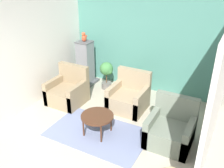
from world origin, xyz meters
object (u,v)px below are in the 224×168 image
Objects in this scene: birdcage at (85,64)px; armchair_left at (68,92)px; potted_plant at (106,72)px; armchair_middle at (129,98)px; parrot at (84,37)px; armchair_right at (170,130)px; coffee_table at (97,117)px.

armchair_left is at bearing -78.43° from birdcage.
armchair_left is 1.27m from potted_plant.
potted_plant is (-1.02, 0.70, 0.21)m from armchair_middle.
armchair_middle is (1.51, 0.46, 0.00)m from armchair_left.
parrot reaches higher than armchair_left.
potted_plant is (0.73, -0.05, -0.09)m from birdcage.
armchair_middle is 3.38× the size of parrot.
birdcage is 1.60× the size of potted_plant.
armchair_right is at bearing -27.05° from parrot.
armchair_left is at bearing -78.45° from parrot.
armchair_middle is at bearing -23.10° from parrot.
birdcage is at bearing 101.57° from armchair_left.
armchair_right is at bearing 17.14° from coffee_table.
armchair_right is (1.43, 0.44, -0.12)m from coffee_table.
parrot is (-3.04, 1.55, 1.11)m from armchair_right.
armchair_right is 3.43m from birdcage.
coffee_table is 0.86× the size of potted_plant.
armchair_right is at bearing -7.10° from armchair_left.
birdcage is (-1.76, 0.75, 0.31)m from armchair_middle.
armchair_left is at bearing 172.90° from armchair_right.
coffee_table is 0.72× the size of armchair_left.
parrot is at bearing 90.00° from birdcage.
birdcage is (-0.25, 1.20, 0.31)m from armchair_left.
birdcage is (-3.04, 1.55, 0.31)m from armchair_right.
coffee_table is at bearing -51.02° from birdcage.
armchair_left is at bearing 149.98° from coffee_table.
armchair_right is 2.76m from potted_plant.
parrot is (-1.61, 1.99, 0.99)m from coffee_table.
armchair_left is 0.74× the size of birdcage.
armchair_middle is at bearing 147.97° from armchair_right.
birdcage reaches higher than coffee_table.
armchair_left is 1.58m from armchair_middle.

